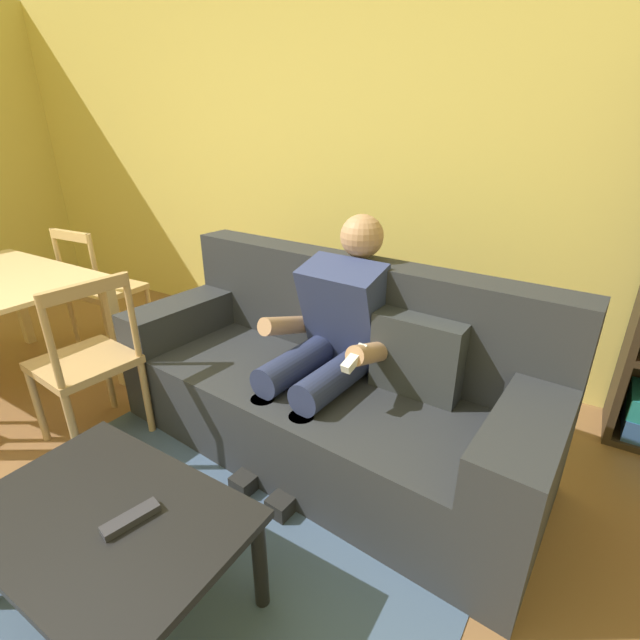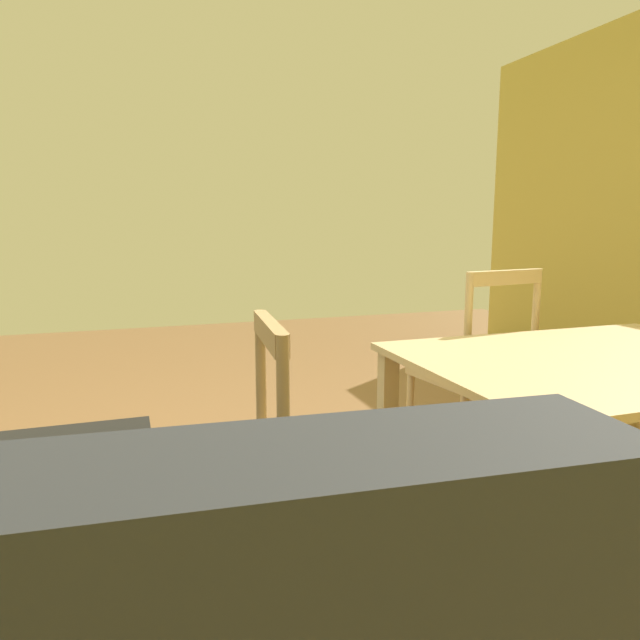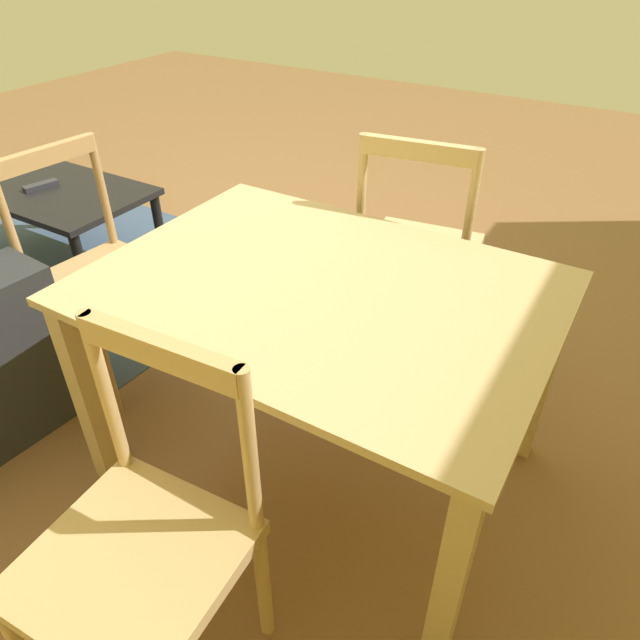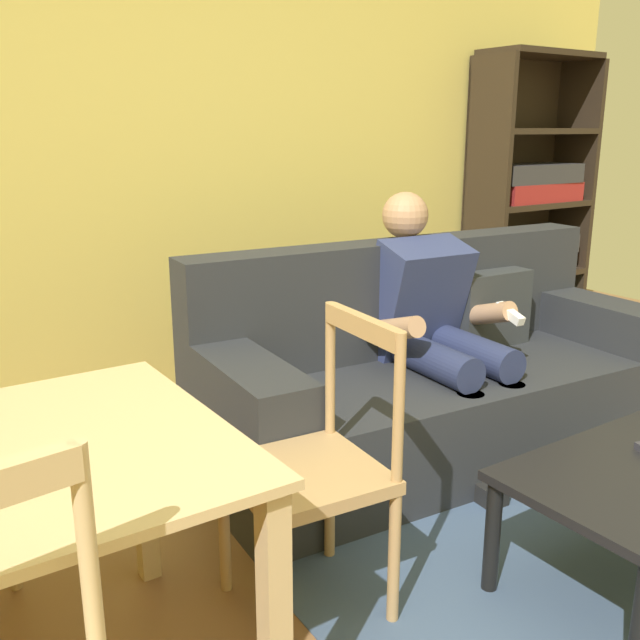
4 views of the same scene
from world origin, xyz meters
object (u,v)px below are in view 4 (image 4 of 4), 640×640
(person_lounging, at_px, (435,324))
(bookshelf, at_px, (526,230))
(couch, at_px, (431,379))
(dining_chair_facing_couch, at_px, (315,471))

(person_lounging, bearing_deg, bookshelf, 28.96)
(person_lounging, bearing_deg, couch, -177.30)
(bookshelf, xyz_separation_m, dining_chair_facing_couch, (-2.70, -1.53, -0.33))
(person_lounging, xyz_separation_m, dining_chair_facing_couch, (-1.05, -0.62, -0.14))
(couch, xyz_separation_m, person_lounging, (0.01, 0.00, 0.26))
(couch, bearing_deg, bookshelf, 28.82)
(bookshelf, bearing_deg, couch, -151.18)
(couch, relative_size, person_lounging, 1.90)
(bookshelf, bearing_deg, dining_chair_facing_couch, -150.39)
(person_lounging, relative_size, dining_chair_facing_couch, 1.28)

